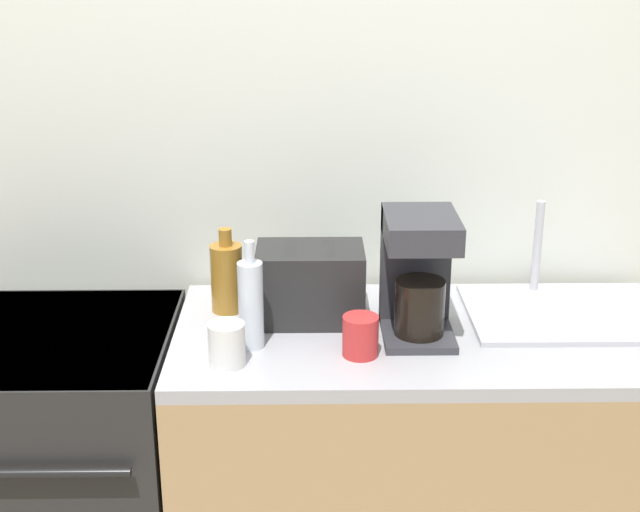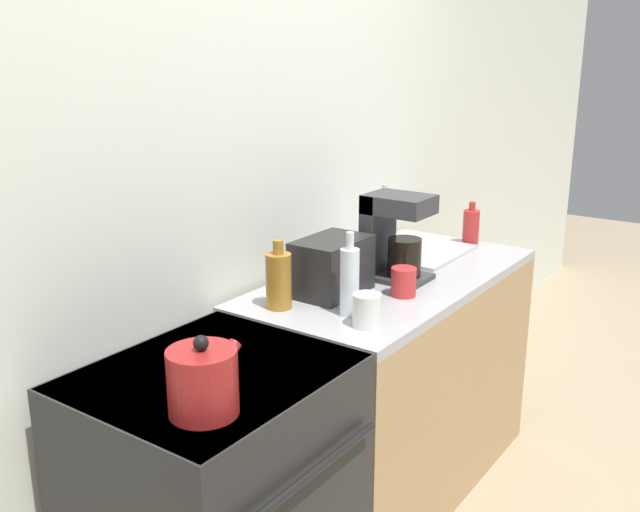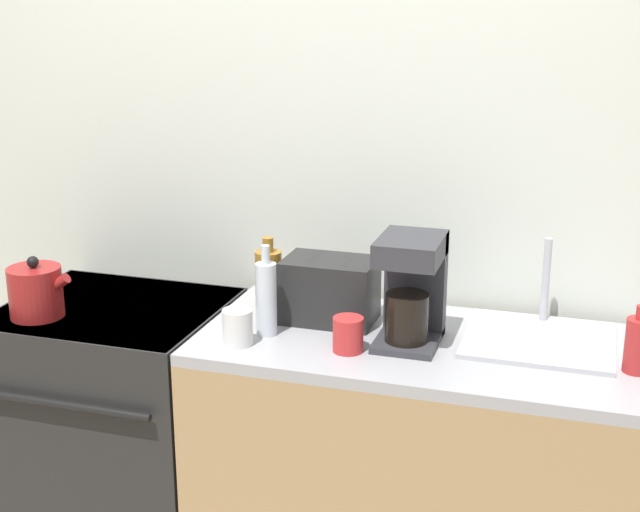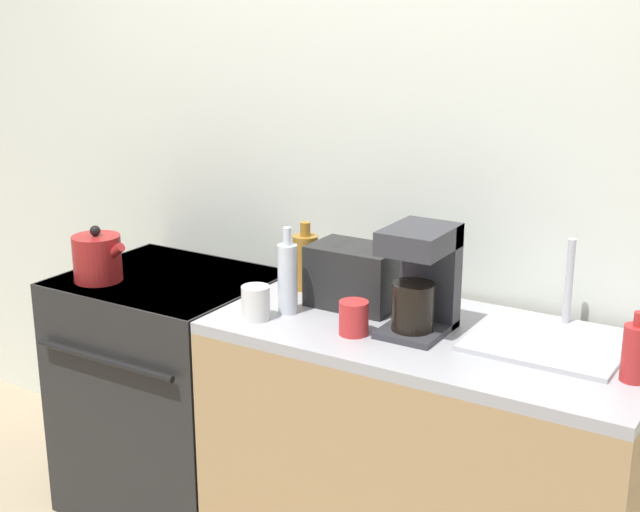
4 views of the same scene
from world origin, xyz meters
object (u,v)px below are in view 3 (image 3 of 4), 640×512
bottle_clear (266,298)px  bottle_amber (269,278)px  stove (121,427)px  cup_white (238,327)px  bottle_red (638,344)px  cup_red (348,334)px  toaster (330,290)px  coffee_maker (411,285)px  kettle (36,292)px

bottle_clear → bottle_amber: size_ratio=1.19×
stove → cup_white: (0.52, -0.18, 0.50)m
bottle_red → cup_red: size_ratio=1.86×
stove → cup_white: 0.74m
stove → toaster: bearing=7.5°
stove → bottle_red: bottle_red is taller
toaster → coffee_maker: 0.30m
kettle → cup_red: kettle is taller
coffee_maker → cup_red: coffee_maker is taller
bottle_red → kettle: bearing=-176.3°
toaster → cup_white: bearing=-126.6°
bottle_red → bottle_amber: bearing=170.6°
coffee_maker → cup_red: bearing=-138.2°
toaster → stove: bearing=-172.5°
stove → bottle_amber: bottle_amber is taller
bottle_red → cup_white: bottle_red is taller
toaster → bottle_clear: bearing=-130.8°
stove → bottle_red: (1.64, -0.03, 0.52)m
cup_red → bottle_red: bearing=6.9°
coffee_maker → bottle_red: (0.64, -0.04, -0.09)m
coffee_maker → cup_white: bearing=-158.9°
bottle_clear → cup_red: size_ratio=2.73×
stove → bottle_red: 1.72m
toaster → bottle_clear: bottle_clear is taller
bottle_amber → bottle_red: bottle_amber is taller
bottle_amber → bottle_red: 1.16m
toaster → coffee_maker: bearing=-17.4°
kettle → coffee_maker: size_ratio=0.66×
bottle_clear → toaster: bearing=49.2°
bottle_clear → cup_white: (-0.05, -0.10, -0.06)m
stove → toaster: size_ratio=3.16×
stove → bottle_amber: size_ratio=3.82×
bottle_amber → cup_white: (0.03, -0.33, -0.05)m
coffee_maker → cup_red: 0.24m
kettle → coffee_maker: coffee_maker is taller
toaster → bottle_amber: (-0.23, 0.06, -0.00)m
bottle_clear → stove: bearing=172.5°
toaster → bottle_clear: size_ratio=1.02×
kettle → toaster: (0.91, 0.25, 0.02)m
toaster → bottle_amber: bottle_amber is taller
bottle_red → cup_red: bottle_red is taller
stove → kettle: (-0.18, -0.15, 0.53)m
kettle → coffee_maker: 1.20m
coffee_maker → cup_white: (-0.48, -0.19, -0.12)m
bottle_red → cup_white: size_ratio=1.79×
bottle_red → cup_red: (-0.80, -0.10, -0.03)m
toaster → cup_white: 0.34m
bottle_amber → bottle_red: bearing=-9.4°
bottle_clear → bottle_red: (1.07, 0.04, -0.04)m
kettle → cup_red: (1.03, 0.02, -0.03)m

